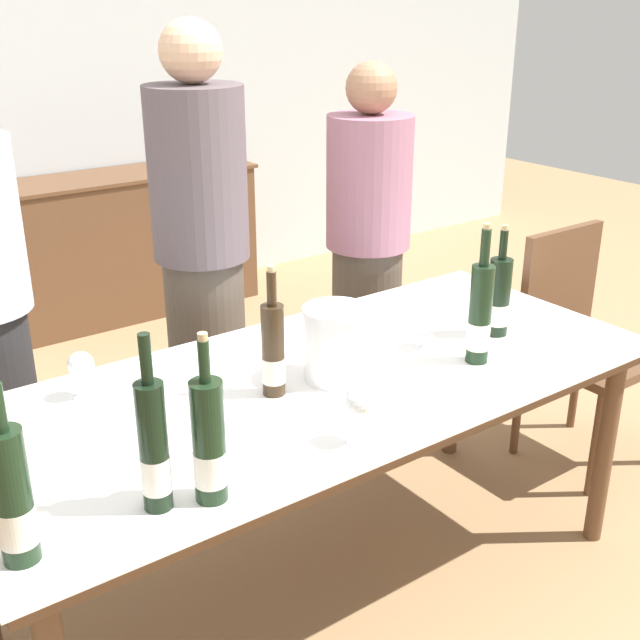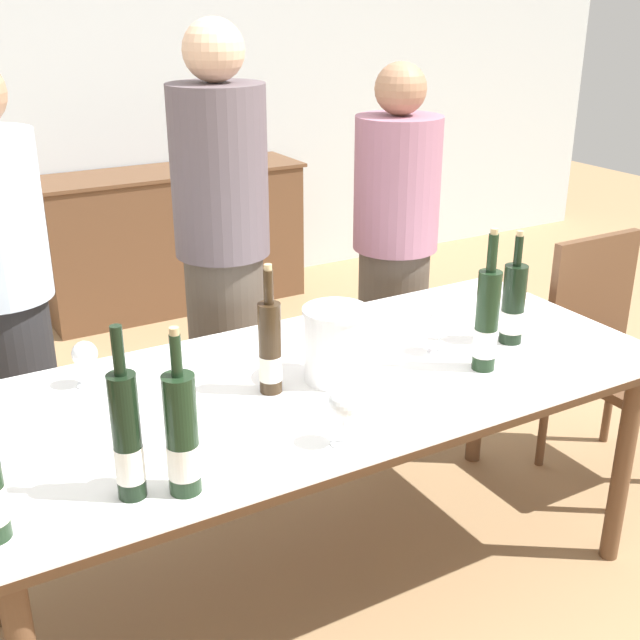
{
  "view_description": "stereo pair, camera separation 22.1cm",
  "coord_description": "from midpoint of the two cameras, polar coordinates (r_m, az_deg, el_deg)",
  "views": [
    {
      "loc": [
        -1.21,
        -1.66,
        1.76
      ],
      "look_at": [
        0.0,
        0.0,
        0.92
      ],
      "focal_mm": 45.0,
      "sensor_mm": 36.0,
      "label": 1
    },
    {
      "loc": [
        -1.02,
        -1.78,
        1.76
      ],
      "look_at": [
        0.0,
        0.0,
        0.92
      ],
      "focal_mm": 45.0,
      "sensor_mm": 36.0,
      "label": 2
    }
  ],
  "objects": [
    {
      "name": "wine_glass_0",
      "position": [
        2.27,
        -13.74,
        -2.53
      ],
      "size": [
        0.07,
        0.07,
        0.13
      ],
      "color": "white",
      "rests_on": "dining_table"
    },
    {
      "name": "wine_bottle_2",
      "position": [
        2.16,
        -0.65,
        -2.16
      ],
      "size": [
        0.06,
        0.06,
        0.37
      ],
      "color": "#332314",
      "rests_on": "dining_table"
    },
    {
      "name": "wine_glass_2",
      "position": [
        2.46,
        11.14,
        -0.32
      ],
      "size": [
        0.07,
        0.07,
        0.14
      ],
      "color": "white",
      "rests_on": "dining_table"
    },
    {
      "name": "person_guest_right",
      "position": [
        3.19,
        7.29,
        3.87
      ],
      "size": [
        0.33,
        0.33,
        1.54
      ],
      "color": "#51473D",
      "rests_on": "ground_plane"
    },
    {
      "name": "wine_bottle_4",
      "position": [
        2.58,
        15.98,
        0.93
      ],
      "size": [
        0.07,
        0.07,
        0.36
      ],
      "color": "black",
      "rests_on": "dining_table"
    },
    {
      "name": "sideboard_cabinet",
      "position": [
        4.82,
        -9.03,
        5.68
      ],
      "size": [
        1.55,
        0.46,
        0.82
      ],
      "color": "brown",
      "rests_on": "ground_plane"
    },
    {
      "name": "wine_bottle_5",
      "position": [
        1.74,
        -6.19,
        -8.42
      ],
      "size": [
        0.07,
        0.07,
        0.39
      ],
      "color": "black",
      "rests_on": "dining_table"
    },
    {
      "name": "person_guest_left",
      "position": [
        2.85,
        -4.65,
        3.56
      ],
      "size": [
        0.33,
        0.33,
        1.69
      ],
      "color": "#51473D",
      "rests_on": "ground_plane"
    },
    {
      "name": "back_wall",
      "position": [
        4.77,
        -17.04,
        16.96
      ],
      "size": [
        8.0,
        0.1,
        2.8
      ],
      "color": "silver",
      "rests_on": "ground_plane"
    },
    {
      "name": "ice_bucket",
      "position": [
        2.24,
        3.95,
        -1.65
      ],
      "size": [
        0.19,
        0.19,
        0.21
      ],
      "color": "white",
      "rests_on": "dining_table"
    },
    {
      "name": "chair_right_end",
      "position": [
        3.27,
        21.63,
        -1.61
      ],
      "size": [
        0.42,
        0.42,
        0.92
      ],
      "color": "brown",
      "rests_on": "ground_plane"
    },
    {
      "name": "person_host",
      "position": [
        2.73,
        -19.44,
        0.33
      ],
      "size": [
        0.33,
        0.33,
        1.6
      ],
      "color": "#262628",
      "rests_on": "ground_plane"
    },
    {
      "name": "ground_plane",
      "position": [
        2.7,
        2.47,
        -18.48
      ],
      "size": [
        12.0,
        12.0,
        0.0
      ],
      "primitive_type": "plane",
      "color": "#A37F56"
    },
    {
      "name": "wine_bottle_0",
      "position": [
        2.36,
        14.42,
        -0.21
      ],
      "size": [
        0.07,
        0.07,
        0.42
      ],
      "color": "black",
      "rests_on": "dining_table"
    },
    {
      "name": "dining_table",
      "position": [
        2.32,
        2.75,
        -5.69
      ],
      "size": [
        2.03,
        0.89,
        0.74
      ],
      "color": "brown",
      "rests_on": "ground_plane"
    },
    {
      "name": "wine_bottle_1",
      "position": [
        1.74,
        -10.01,
        -8.43
      ],
      "size": [
        0.06,
        0.06,
        0.4
      ],
      "color": "black",
      "rests_on": "dining_table"
    },
    {
      "name": "wine_glass_3",
      "position": [
        1.93,
        4.98,
        -6.17
      ],
      "size": [
        0.08,
        0.08,
        0.15
      ],
      "color": "white",
      "rests_on": "dining_table"
    }
  ]
}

